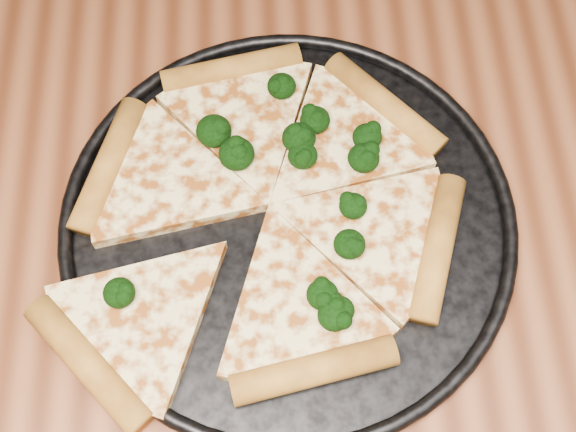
{
  "coord_description": "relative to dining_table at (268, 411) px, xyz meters",
  "views": [
    {
      "loc": [
        0.01,
        -0.12,
        1.32
      ],
      "look_at": [
        0.02,
        0.14,
        0.77
      ],
      "focal_mm": 46.41,
      "sensor_mm": 36.0,
      "label": 1
    }
  ],
  "objects": [
    {
      "name": "pizza_pan",
      "position": [
        0.02,
        0.14,
        0.1
      ],
      "size": [
        0.38,
        0.38,
        0.02
      ],
      "color": "black",
      "rests_on": "dining_table"
    },
    {
      "name": "broccoli_florets",
      "position": [
        0.03,
        0.16,
        0.12
      ],
      "size": [
        0.23,
        0.24,
        0.02
      ],
      "color": "black",
      "rests_on": "pizza"
    },
    {
      "name": "pizza",
      "position": [
        0.0,
        0.14,
        0.11
      ],
      "size": [
        0.36,
        0.35,
        0.02
      ],
      "rotation": [
        0.0,
        0.0,
        0.21
      ],
      "color": "#FFE69C",
      "rests_on": "pizza_pan"
    },
    {
      "name": "dining_table",
      "position": [
        0.0,
        0.0,
        0.0
      ],
      "size": [
        1.2,
        0.9,
        0.75
      ],
      "color": "brown",
      "rests_on": "ground"
    }
  ]
}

